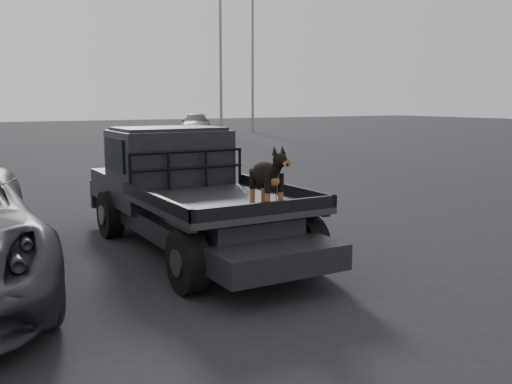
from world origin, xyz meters
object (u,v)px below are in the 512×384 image
distant_car_b (196,124)px  floodlight_far (253,13)px  floodlight_mid (220,29)px  flatbed_ute (194,221)px  dog (266,179)px

distant_car_b → floodlight_far: floodlight_far is taller
floodlight_mid → floodlight_far: 4.63m
flatbed_ute → floodlight_far: bearing=59.0°
flatbed_ute → floodlight_mid: size_ratio=0.44×
floodlight_mid → floodlight_far: size_ratio=0.80×
flatbed_ute → floodlight_far: floodlight_far is taller
flatbed_ute → floodlight_mid: bearing=62.8°
flatbed_ute → dog: size_ratio=7.30×
flatbed_ute → distant_car_b: bearing=66.0°
floodlight_far → distant_car_b: bearing=180.0°
dog → distant_car_b: size_ratio=0.16×
flatbed_ute → floodlight_far: 33.62m
flatbed_ute → dog: dog is taller
floodlight_far → floodlight_mid: bearing=-147.3°
distant_car_b → flatbed_ute: bearing=-89.9°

